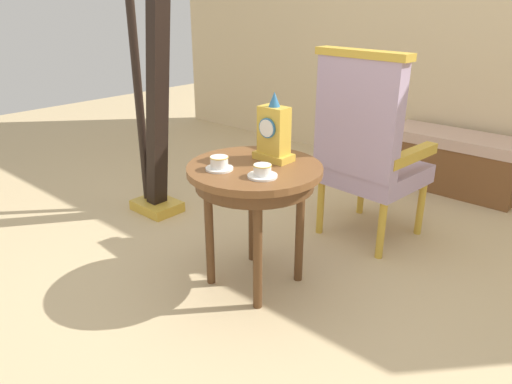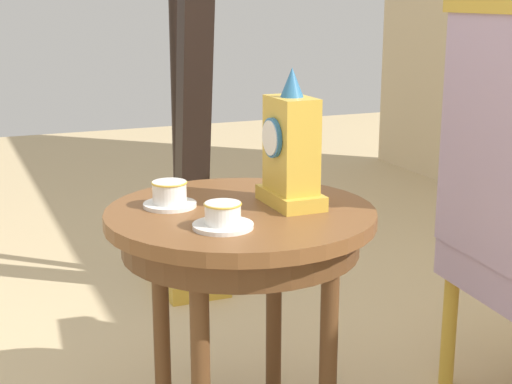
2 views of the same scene
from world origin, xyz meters
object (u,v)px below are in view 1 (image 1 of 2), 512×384
Objects in this scene: teacup_left at (219,164)px; armchair at (367,147)px; side_table at (255,181)px; window_bench at (454,162)px; harp at (152,113)px; teacup_right at (262,172)px; mantel_clock at (274,133)px.

armchair is (0.25, 0.94, -0.08)m from teacup_left.
armchair reaches higher than teacup_left.
window_bench is at bearing 82.36° from side_table.
harp reaches higher than side_table.
teacup_right is 2.14m from window_bench.
teacup_left is at bearing -164.84° from teacup_right.
teacup_right is 0.14× the size of window_bench.
armchair is (0.16, 0.79, 0.03)m from side_table.
mantel_clock is at bearing 118.21° from teacup_right.
mantel_clock is 0.34× the size of window_bench.
window_bench is (0.11, 1.21, -0.37)m from armchair.
harp is (-1.09, 0.09, -0.08)m from mantel_clock.
mantel_clock is at bearing 84.85° from side_table.
teacup_left is 0.11× the size of armchair.
mantel_clock is 0.29× the size of armchair.
window_bench is (0.26, 1.87, -0.56)m from mantel_clock.
harp reaches higher than armchair.
side_table is at bearing -97.64° from window_bench.
side_table is 2.04m from window_bench.
mantel_clock is at bearing -97.81° from window_bench.
armchair is 1.37m from harp.
armchair is (0.03, 0.89, -0.08)m from teacup_right.
harp is at bearing 159.65° from teacup_left.
window_bench is at bearing 80.64° from teacup_left.
side_table is at bearing 144.33° from teacup_right.
harp is (-0.99, 0.37, 0.03)m from teacup_left.
side_table reaches higher than window_bench.
armchair is at bearing -95.06° from window_bench.
side_table is at bearing -11.38° from harp.
armchair reaches higher than window_bench.
harp reaches higher than window_bench.
mantel_clock is 0.19× the size of harp.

